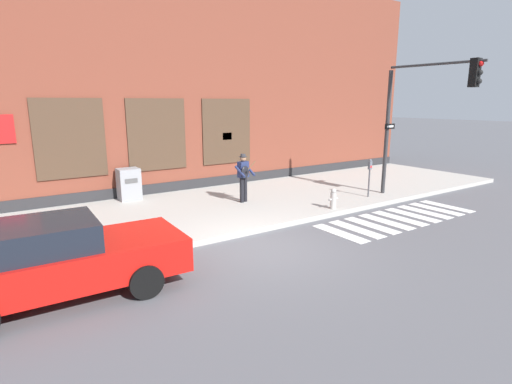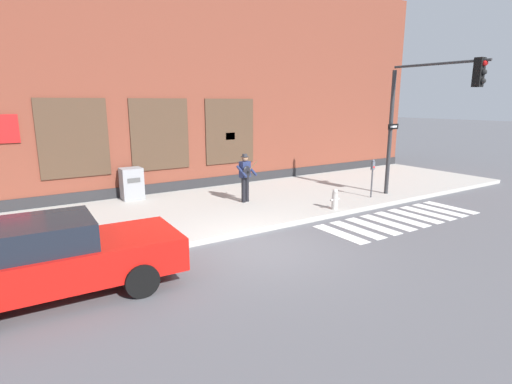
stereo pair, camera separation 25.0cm
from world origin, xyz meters
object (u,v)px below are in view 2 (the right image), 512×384
(traffic_light, at_px, (425,105))
(utility_box, at_px, (132,184))
(red_car, at_px, (54,258))
(fire_hydrant, at_px, (335,199))
(parking_meter, at_px, (372,173))
(busker, at_px, (245,175))

(traffic_light, xyz_separation_m, utility_box, (-8.70, 5.80, -2.82))
(red_car, xyz_separation_m, fire_hydrant, (8.56, 1.37, -0.27))
(parking_meter, bearing_deg, traffic_light, -47.68)
(fire_hydrant, bearing_deg, parking_meter, 12.29)
(parking_meter, bearing_deg, red_car, -170.22)
(busker, relative_size, utility_box, 1.49)
(red_car, xyz_separation_m, busker, (6.58, 3.83, 0.38))
(busker, xyz_separation_m, parking_meter, (4.34, -1.94, -0.04))
(traffic_light, bearing_deg, red_car, -176.71)
(busker, height_order, traffic_light, traffic_light)
(busker, bearing_deg, fire_hydrant, -51.06)
(parking_meter, distance_m, fire_hydrant, 2.49)
(parking_meter, xyz_separation_m, utility_box, (-7.62, 4.61, -0.37))
(red_car, distance_m, fire_hydrant, 8.67)
(traffic_light, relative_size, parking_meter, 3.37)
(red_car, bearing_deg, parking_meter, 9.78)
(utility_box, bearing_deg, parking_meter, -31.17)
(utility_box, height_order, fire_hydrant, utility_box)
(traffic_light, bearing_deg, parking_meter, 132.32)
(red_car, distance_m, utility_box, 7.28)
(parking_meter, height_order, utility_box, parking_meter)
(traffic_light, bearing_deg, fire_hydrant, 168.86)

